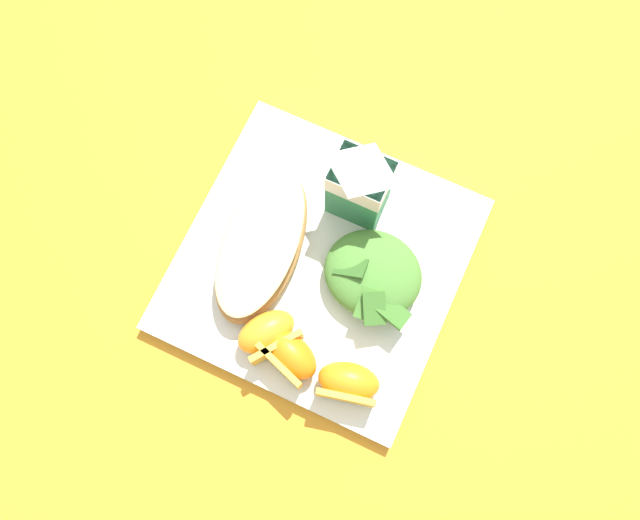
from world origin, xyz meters
name	(u,v)px	position (x,y,z in m)	size (l,w,h in m)	color
ground	(320,266)	(0.00, 0.00, 0.00)	(3.00, 3.00, 0.00)	orange
white_plate	(320,264)	(0.00, 0.00, 0.01)	(0.28, 0.28, 0.02)	white
cheesy_pizza_bread	(261,244)	(-0.06, -0.01, 0.03)	(0.10, 0.18, 0.04)	#B77F42
green_salad_pile	(373,274)	(0.06, 0.01, 0.04)	(0.10, 0.10, 0.05)	#4C8433
milk_carton	(360,183)	(0.01, 0.08, 0.08)	(0.06, 0.05, 0.11)	#2D8451
orange_wedge_front	(267,334)	(-0.01, -0.09, 0.04)	(0.06, 0.07, 0.04)	orange
orange_wedge_middle	(290,355)	(0.01, -0.10, 0.04)	(0.07, 0.05, 0.04)	orange
orange_wedge_rear	(348,383)	(0.08, -0.10, 0.04)	(0.07, 0.05, 0.04)	orange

